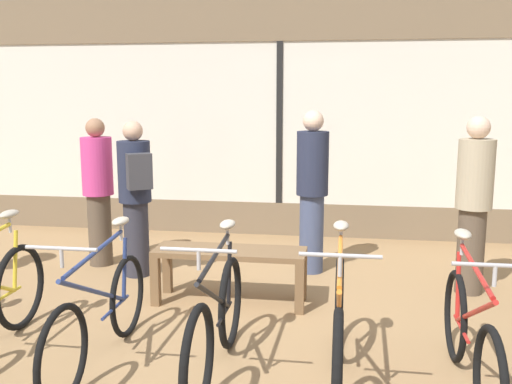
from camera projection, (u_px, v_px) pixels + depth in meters
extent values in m
plane|color=#99754C|center=(227.00, 345.00, 4.41)|extent=(24.00, 24.00, 0.00)
cube|color=#7A664C|center=(279.00, 219.00, 7.85)|extent=(12.00, 0.08, 0.45)
cube|color=silver|center=(280.00, 124.00, 7.63)|extent=(12.00, 0.04, 2.15)
cube|color=#7A664C|center=(280.00, 17.00, 7.39)|extent=(12.00, 0.08, 0.60)
cube|color=black|center=(279.00, 124.00, 7.60)|extent=(0.08, 0.02, 2.15)
torus|color=black|center=(20.00, 287.00, 4.69)|extent=(0.05, 0.70, 0.70)
cylinder|color=gold|center=(15.00, 260.00, 4.61)|extent=(0.03, 0.11, 0.49)
cylinder|color=gold|center=(3.00, 297.00, 4.45)|extent=(0.03, 0.49, 0.03)
cylinder|color=#B2B2B7|center=(10.00, 224.00, 4.52)|extent=(0.02, 0.02, 0.14)
ellipsoid|color=#B2A893|center=(9.00, 214.00, 4.50)|extent=(0.11, 0.22, 0.06)
torus|color=black|center=(128.00, 296.00, 4.56)|extent=(0.05, 0.65, 0.65)
torus|color=black|center=(63.00, 356.00, 3.51)|extent=(0.05, 0.65, 0.65)
cylinder|color=navy|center=(95.00, 292.00, 3.95)|extent=(0.03, 1.01, 0.51)
cylinder|color=navy|center=(124.00, 269.00, 4.48)|extent=(0.03, 0.11, 0.49)
cylinder|color=navy|center=(95.00, 252.00, 3.94)|extent=(0.03, 0.94, 0.10)
cylinder|color=navy|center=(116.00, 307.00, 4.32)|extent=(0.03, 0.49, 0.03)
cylinder|color=#B2B2B7|center=(121.00, 231.00, 4.39)|extent=(0.02, 0.02, 0.14)
ellipsoid|color=#B2A893|center=(120.00, 221.00, 4.37)|extent=(0.11, 0.22, 0.06)
cylinder|color=#B2B2B7|center=(62.00, 258.00, 3.47)|extent=(0.02, 0.02, 0.12)
cylinder|color=#ADADB2|center=(61.00, 248.00, 3.46)|extent=(0.46, 0.02, 0.02)
torus|color=black|center=(230.00, 302.00, 4.36)|extent=(0.05, 0.69, 0.69)
torus|color=black|center=(198.00, 362.00, 3.39)|extent=(0.05, 0.69, 0.69)
cylinder|color=black|center=(214.00, 297.00, 3.80)|extent=(0.03, 0.92, 0.51)
cylinder|color=black|center=(229.00, 274.00, 4.28)|extent=(0.03, 0.11, 0.49)
cylinder|color=black|center=(215.00, 256.00, 3.78)|extent=(0.03, 0.85, 0.10)
cylinder|color=black|center=(224.00, 313.00, 4.14)|extent=(0.03, 0.44, 0.03)
cylinder|color=#B2B2B7|center=(228.00, 235.00, 4.19)|extent=(0.02, 0.02, 0.14)
ellipsoid|color=#B2A893|center=(228.00, 224.00, 4.17)|extent=(0.11, 0.22, 0.06)
cylinder|color=#B2B2B7|center=(199.00, 260.00, 3.35)|extent=(0.02, 0.02, 0.12)
cylinder|color=#ADADB2|center=(198.00, 250.00, 3.34)|extent=(0.46, 0.02, 0.02)
torus|color=black|center=(339.00, 306.00, 4.23)|extent=(0.06, 0.73, 0.73)
torus|color=black|center=(337.00, 373.00, 3.22)|extent=(0.06, 0.73, 0.73)
cylinder|color=orange|center=(339.00, 302.00, 3.65)|extent=(0.03, 0.98, 0.51)
cylinder|color=orange|center=(340.00, 277.00, 4.15)|extent=(0.03, 0.11, 0.49)
cylinder|color=orange|center=(340.00, 259.00, 3.63)|extent=(0.03, 0.91, 0.10)
cylinder|color=orange|center=(339.00, 318.00, 4.00)|extent=(0.03, 0.47, 0.03)
cylinder|color=#B2B2B7|center=(341.00, 237.00, 4.06)|extent=(0.02, 0.02, 0.14)
ellipsoid|color=#B2A893|center=(341.00, 226.00, 4.05)|extent=(0.11, 0.22, 0.06)
cylinder|color=#B2B2B7|center=(340.00, 266.00, 3.17)|extent=(0.02, 0.02, 0.12)
cylinder|color=#ADADB2|center=(340.00, 256.00, 3.16)|extent=(0.46, 0.02, 0.02)
torus|color=black|center=(455.00, 316.00, 4.14)|extent=(0.05, 0.66, 0.66)
cylinder|color=red|center=(474.00, 312.00, 3.57)|extent=(0.03, 0.95, 0.51)
cylinder|color=red|center=(458.00, 286.00, 4.06)|extent=(0.03, 0.11, 0.49)
cylinder|color=red|center=(476.00, 269.00, 3.55)|extent=(0.03, 0.87, 0.10)
cylinder|color=red|center=(461.00, 328.00, 3.92)|extent=(0.03, 0.46, 0.03)
cylinder|color=#B2B2B7|center=(462.00, 245.00, 3.97)|extent=(0.02, 0.02, 0.14)
ellipsoid|color=#B2A893|center=(463.00, 234.00, 3.95)|extent=(0.11, 0.22, 0.06)
cylinder|color=#B2B2B7|center=(495.00, 276.00, 3.11)|extent=(0.02, 0.02, 0.12)
cylinder|color=#ADADB2|center=(496.00, 265.00, 3.10)|extent=(0.46, 0.02, 0.02)
cube|color=brown|center=(230.00, 252.00, 5.24)|extent=(1.40, 0.44, 0.05)
cube|color=brown|center=(155.00, 281.00, 5.21)|extent=(0.08, 0.08, 0.46)
cube|color=brown|center=(300.00, 289.00, 5.01)|extent=(0.08, 0.08, 0.46)
cube|color=brown|center=(167.00, 269.00, 5.56)|extent=(0.08, 0.08, 0.46)
cube|color=brown|center=(302.00, 276.00, 5.36)|extent=(0.08, 0.08, 0.46)
cylinder|color=#2D2D38|center=(137.00, 239.00, 6.06)|extent=(0.36, 0.36, 0.80)
cylinder|color=#23283D|center=(134.00, 172.00, 5.93)|extent=(0.47, 0.47, 0.64)
sphere|color=tan|center=(133.00, 131.00, 5.86)|extent=(0.21, 0.21, 0.21)
cube|color=#38383D|center=(139.00, 171.00, 5.71)|extent=(0.28, 0.25, 0.36)
cylinder|color=brown|center=(470.00, 251.00, 5.52)|extent=(0.35, 0.35, 0.84)
cylinder|color=tan|center=(476.00, 174.00, 5.39)|extent=(0.46, 0.46, 0.66)
sphere|color=beige|center=(479.00, 127.00, 5.32)|extent=(0.22, 0.22, 0.22)
cylinder|color=#424C6B|center=(311.00, 233.00, 6.18)|extent=(0.35, 0.35, 0.85)
cylinder|color=#23283D|center=(313.00, 163.00, 6.05)|extent=(0.46, 0.46, 0.68)
sphere|color=beige|center=(313.00, 121.00, 5.97)|extent=(0.22, 0.22, 0.22)
cylinder|color=brown|center=(100.00, 230.00, 6.45)|extent=(0.36, 0.36, 0.81)
cylinder|color=#D13D84|center=(97.00, 166.00, 6.32)|extent=(0.47, 0.47, 0.64)
sphere|color=#9E7051|center=(95.00, 128.00, 6.25)|extent=(0.21, 0.21, 0.21)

